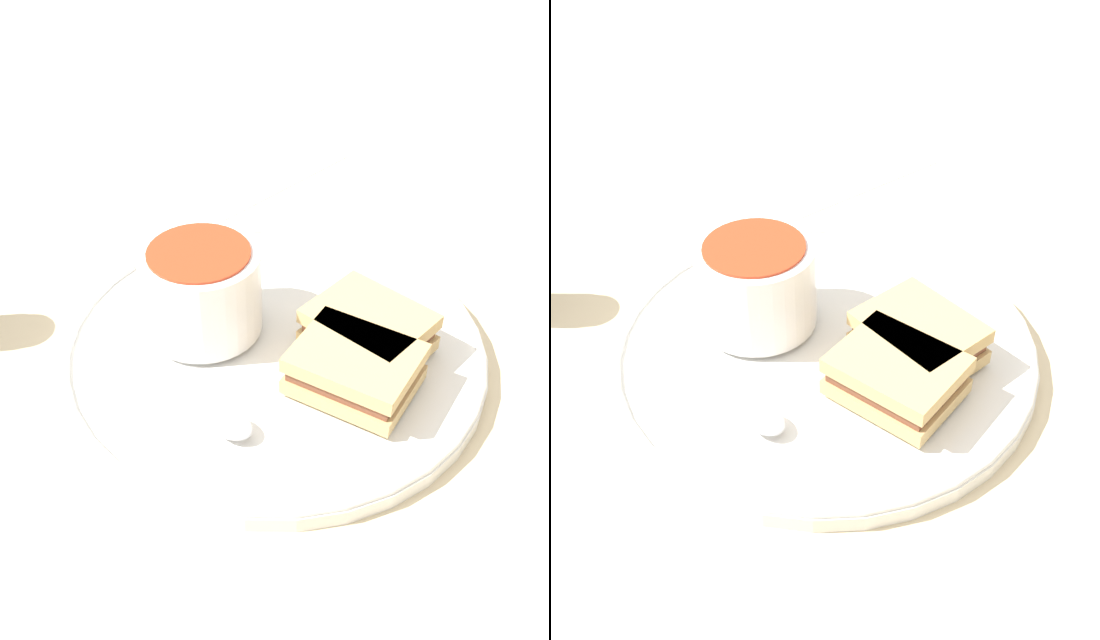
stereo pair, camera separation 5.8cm
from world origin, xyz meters
TOP-DOWN VIEW (x-y plane):
  - ground_plane at (0.00, 0.00)m, footprint 2.40×2.40m
  - plate at (0.00, 0.00)m, footprint 0.33×0.33m
  - soup_bowl at (-0.00, 0.06)m, footprint 0.09×0.09m
  - spoon at (-0.10, 0.01)m, footprint 0.04×0.11m
  - sandwich_half_near at (-0.03, -0.07)m, footprint 0.09×0.10m
  - sandwich_half_far at (0.02, -0.07)m, footprint 0.10×0.11m
  - menu_sheet at (0.32, 0.20)m, footprint 0.32×0.36m

SIDE VIEW (x-z plane):
  - ground_plane at x=0.00m, z-range 0.00..0.00m
  - menu_sheet at x=0.32m, z-range 0.00..0.00m
  - plate at x=0.00m, z-range 0.00..0.02m
  - spoon at x=-0.10m, z-range 0.02..0.03m
  - sandwich_half_near at x=-0.03m, z-range 0.02..0.05m
  - sandwich_half_far at x=0.02m, z-range 0.02..0.05m
  - soup_bowl at x=0.00m, z-range 0.02..0.09m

